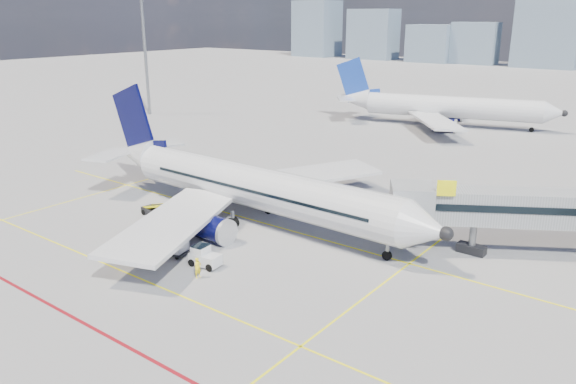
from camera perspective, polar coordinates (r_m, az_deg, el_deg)
name	(u,v)px	position (r m, az deg, el deg)	size (l,w,h in m)	color
ground	(203,252)	(45.27, -8.67, -6.08)	(420.00, 420.00, 0.00)	gray
apron_markings	(159,267)	(43.32, -12.93, -7.46)	(90.00, 35.12, 0.01)	#FFF50D
floodlight_mast_nw	(144,40)	(109.43, -14.40, 14.71)	(3.20, 0.61, 25.45)	gray
main_aircraft	(245,185)	(51.06, -4.34, 0.68)	(38.93, 33.92, 11.34)	silver
second_aircraft	(442,107)	(98.94, 15.36, 8.34)	(37.17, 31.85, 11.06)	silver
baggage_tug	(204,256)	(42.66, -8.53, -6.47)	(2.42, 1.60, 1.60)	silver
cargo_dolly	(167,241)	(45.18, -12.19, -4.92)	(3.67, 2.24, 1.87)	black
belt_loader	(158,212)	(53.45, -13.04, -1.95)	(5.42, 1.93, 2.18)	black
ramp_worker	(198,268)	(40.89, -9.15, -7.61)	(0.56, 0.37, 1.53)	yellow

